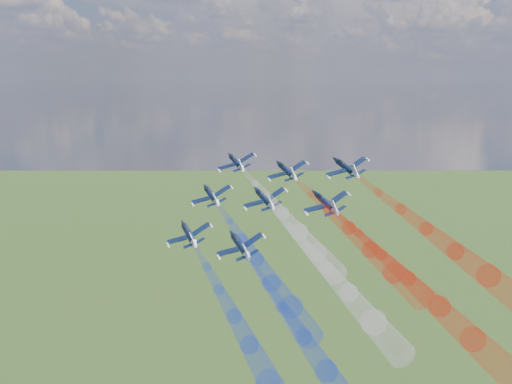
% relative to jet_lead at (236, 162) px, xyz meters
% --- Properties ---
extents(jet_lead, '(16.87, 16.91, 10.04)m').
position_rel_jet_lead_xyz_m(jet_lead, '(0.00, 0.00, 0.00)').
color(jet_lead, black).
extents(trail_lead, '(35.54, 42.84, 17.21)m').
position_rel_jet_lead_xyz_m(trail_lead, '(19.30, -23.82, -7.13)').
color(trail_lead, white).
extents(jet_inner_left, '(16.87, 16.91, 10.04)m').
position_rel_jet_lead_xyz_m(jet_inner_left, '(-1.11, -14.07, -6.15)').
color(jet_inner_left, black).
extents(trail_inner_left, '(35.54, 42.84, 17.21)m').
position_rel_jet_lead_xyz_m(trail_inner_left, '(18.19, -37.89, -13.29)').
color(trail_inner_left, blue).
extents(jet_inner_right, '(16.87, 16.91, 10.04)m').
position_rel_jet_lead_xyz_m(jet_inner_right, '(15.21, -6.00, -0.60)').
color(jet_inner_right, black).
extents(trail_inner_right, '(35.54, 42.84, 17.21)m').
position_rel_jet_lead_xyz_m(trail_inner_right, '(34.51, -29.83, -7.74)').
color(trail_inner_right, red).
extents(jet_outer_left, '(16.87, 16.91, 10.04)m').
position_rel_jet_lead_xyz_m(jet_outer_left, '(-0.42, -28.60, -12.05)').
color(jet_outer_left, black).
extents(trail_outer_left, '(35.54, 42.84, 17.21)m').
position_rel_jet_lead_xyz_m(trail_outer_left, '(18.88, -52.42, -19.18)').
color(trail_outer_left, blue).
extents(jet_center_third, '(16.87, 16.91, 10.04)m').
position_rel_jet_lead_xyz_m(jet_center_third, '(13.38, -17.93, -5.28)').
color(jet_center_third, black).
extents(trail_center_third, '(35.54, 42.84, 17.21)m').
position_rel_jet_lead_xyz_m(trail_center_third, '(32.68, -41.75, -12.42)').
color(trail_center_third, white).
extents(jet_outer_right, '(16.87, 16.91, 10.04)m').
position_rel_jet_lead_xyz_m(jet_outer_right, '(30.09, -8.98, 1.26)').
color(jet_outer_right, black).
extents(trail_outer_right, '(35.54, 42.84, 17.21)m').
position_rel_jet_lead_xyz_m(trail_outer_right, '(49.39, -32.81, -5.87)').
color(trail_outer_right, red).
extents(jet_rear_left, '(16.87, 16.91, 10.04)m').
position_rel_jet_lead_xyz_m(jet_rear_left, '(13.22, -33.49, -12.04)').
color(jet_rear_left, black).
extents(trail_rear_left, '(35.54, 42.84, 17.21)m').
position_rel_jet_lead_xyz_m(trail_rear_left, '(32.52, -57.32, -19.18)').
color(trail_rear_left, blue).
extents(jet_rear_right, '(16.87, 16.91, 10.04)m').
position_rel_jet_lead_xyz_m(jet_rear_right, '(28.15, -21.42, -4.59)').
color(jet_rear_right, black).
extents(trail_rear_right, '(35.54, 42.84, 17.21)m').
position_rel_jet_lead_xyz_m(trail_rear_right, '(47.45, -45.25, -11.73)').
color(trail_rear_right, red).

